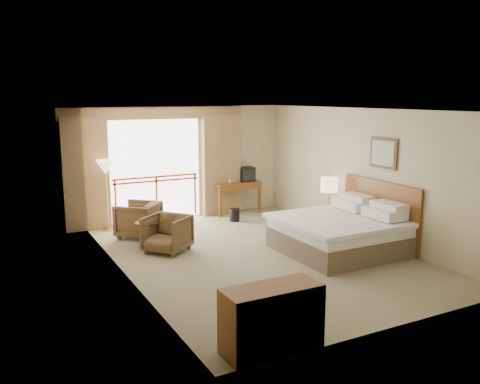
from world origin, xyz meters
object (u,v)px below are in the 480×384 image
bed (341,233)px  nightstand (330,221)px  side_table (147,230)px  floor_lamp (106,170)px  armchair_near (167,251)px  wastebasket (235,215)px  tv (246,174)px  dresser (272,319)px  desk (235,188)px  table_lamp (329,185)px  armchair_far (139,237)px

bed → nightstand: size_ratio=3.96×
side_table → floor_lamp: floor_lamp is taller
bed → nightstand: bed is taller
armchair_near → floor_lamp: 2.59m
armchair_near → wastebasket: bearing=85.6°
tv → dresser: size_ratio=0.34×
nightstand → desk: (-0.91, 2.76, 0.35)m
tv → armchair_near: 3.91m
armchair_near → side_table: bearing=173.3°
tv → side_table: bearing=-155.2°
desk → tv: size_ratio=3.03×
floor_lamp → armchair_near: bearing=-73.6°
side_table → table_lamp: bearing=-10.7°
table_lamp → floor_lamp: floor_lamp is taller
desk → wastebasket: (-0.44, -0.86, -0.47)m
armchair_far → floor_lamp: 1.66m
nightstand → armchair_near: bearing=169.9°
desk → wastebasket: bearing=-113.8°
table_lamp → desk: table_lamp is taller
tv → table_lamp: bearing=-83.1°
armchair_near → dresser: 4.25m
table_lamp → bed: bearing=-117.6°
armchair_far → side_table: size_ratio=1.58×
side_table → floor_lamp: size_ratio=0.33×
desk → armchair_far: bearing=-155.2°
nightstand → side_table: 3.92m
armchair_far → floor_lamp: (-0.44, 0.85, 1.35)m
nightstand → armchair_far: nightstand is taller
tv → side_table: (-3.24, -1.92, -0.61)m
armchair_far → armchair_near: 1.29m
side_table → floor_lamp: (-0.37, 1.71, 1.00)m
side_table → floor_lamp: 2.01m
bed → desk: (-0.26, 3.94, 0.24)m
floor_lamp → tv: bearing=3.4°
nightstand → tv: (-0.61, 2.70, 0.70)m
wastebasket → desk: bearing=62.8°
nightstand → side_table: bearing=164.3°
bed → floor_lamp: bearing=134.2°
bed → side_table: bed is taller
wastebasket → floor_lamp: floor_lamp is taller
nightstand → desk: bearing=103.9°
wastebasket → armchair_far: armchair_far is taller
wastebasket → nightstand: bearing=-54.7°
wastebasket → armchair_near: (-2.24, -1.54, -0.15)m
armchair_far → dresser: dresser is taller
wastebasket → tv: bearing=47.1°
desk → bed: bearing=-82.7°
tv → armchair_far: size_ratio=0.49×
table_lamp → dresser: size_ratio=0.56×
nightstand → dresser: 5.42m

